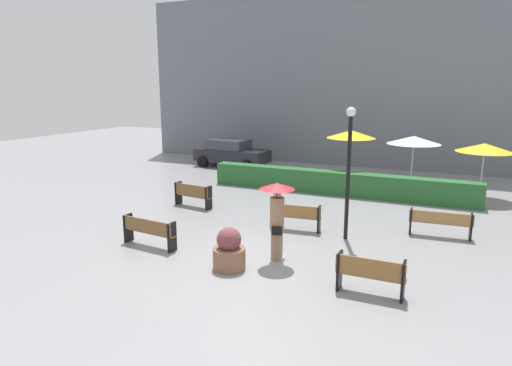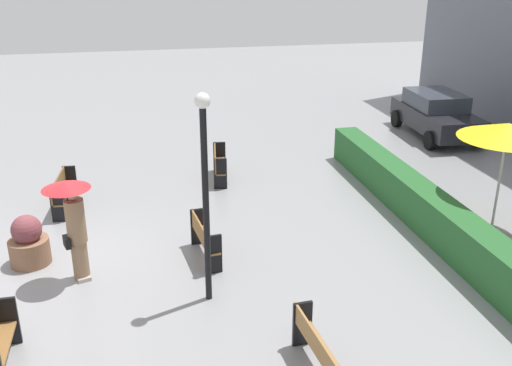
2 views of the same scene
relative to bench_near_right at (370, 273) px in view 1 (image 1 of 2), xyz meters
The scene contains 15 objects.
ground_plane 3.42m from the bench_near_right, 169.51° to the left, with size 60.00×60.00×0.00m, color gray.
bench_near_right is the anchor object (origin of this frame).
bench_near_left 6.46m from the bench_near_right, behind, with size 1.84×0.51×0.85m.
bench_mid_center 4.72m from the bench_near_right, 129.36° to the left, with size 1.53×0.49×0.86m.
bench_far_left 8.97m from the bench_near_right, 148.42° to the left, with size 1.67×0.59×0.89m.
bench_far_right 5.03m from the bench_near_right, 75.79° to the left, with size 1.87×0.47×0.82m.
pedestrian_with_umbrella 3.00m from the bench_near_right, 158.37° to the left, with size 0.93×0.93×2.14m.
planter_pot 3.56m from the bench_near_right, behind, with size 0.84×0.84×1.11m.
lamp_post 4.24m from the bench_near_right, 111.46° to the left, with size 0.28×0.28×4.00m.
patio_umbrella_yellow 11.15m from the bench_near_right, 105.44° to the left, with size 2.19×2.19×2.63m.
patio_umbrella_white 11.66m from the bench_near_right, 91.57° to the left, with size 2.34×2.34×2.39m.
patio_umbrella_yellow_far 11.13m from the bench_near_right, 76.88° to the left, with size 2.23×2.23×2.31m.
hedge_strip 9.53m from the bench_near_right, 108.88° to the left, with size 11.41×0.70×0.99m, color #28602D.
building_facade 17.51m from the bench_near_right, 101.31° to the left, with size 28.00×1.20×9.84m, color slate.
parked_car 16.64m from the bench_near_right, 128.35° to the left, with size 4.27×2.11×1.57m.
Camera 1 is at (4.87, -10.13, 4.63)m, focal length 31.42 mm.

